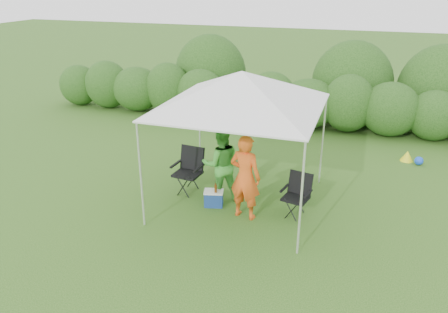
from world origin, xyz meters
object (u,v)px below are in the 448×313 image
(chair_left, at_px, (189,167))
(woman, at_px, (221,164))
(man, at_px, (245,177))
(cooler, at_px, (214,198))
(canopy, at_px, (242,90))
(chair_right, at_px, (297,192))

(chair_left, height_order, woman, woman)
(man, xyz_separation_m, cooler, (-0.74, 0.23, -0.70))
(woman, bearing_deg, man, 114.36)
(chair_left, xyz_separation_m, man, (1.49, -0.73, 0.30))
(canopy, height_order, woman, canopy)
(cooler, bearing_deg, man, -31.74)
(canopy, relative_size, chair_left, 3.06)
(canopy, xyz_separation_m, chair_left, (-1.23, 0.16, -1.89))
(chair_right, relative_size, woman, 0.53)
(chair_right, height_order, chair_left, chair_left)
(man, relative_size, woman, 1.06)
(woman, bearing_deg, chair_right, 149.15)
(chair_left, xyz_separation_m, cooler, (0.75, -0.50, -0.40))
(cooler, bearing_deg, canopy, 20.70)
(chair_right, xyz_separation_m, woman, (-1.67, 0.12, 0.33))
(canopy, xyz_separation_m, man, (0.27, -0.57, -1.59))
(cooler, bearing_deg, chair_left, 132.05)
(woman, bearing_deg, chair_left, -38.19)
(man, xyz_separation_m, woman, (-0.70, 0.56, -0.05))
(cooler, bearing_deg, chair_right, -7.53)
(canopy, height_order, chair_right, canopy)
(chair_left, height_order, man, man)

